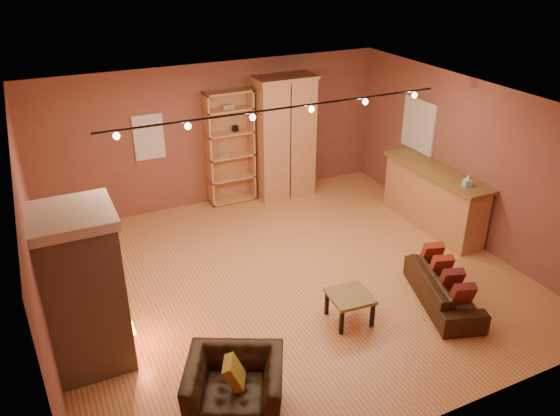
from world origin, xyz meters
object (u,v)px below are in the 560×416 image
armoire (284,137)px  armchair (234,380)px  coffee_table (350,299)px  fireplace (84,290)px  loveseat (445,283)px  bookcase (229,146)px  bar_counter (433,198)px

armoire → armchair: armoire is taller
armchair → coffee_table: size_ratio=2.06×
fireplace → coffee_table: (3.35, -0.72, -0.69)m
fireplace → armoire: 5.63m
loveseat → fireplace: bearing=97.1°
armoire → loveseat: armoire is taller
armoire → loveseat: bearing=-84.4°
armoire → armchair: size_ratio=1.97×
bookcase → loveseat: (1.55, -4.69, -0.82)m
fireplace → loveseat: (4.83, -0.96, -0.72)m
armoire → armchair: bearing=-121.0°
armchair → coffee_table: (2.05, 0.87, -0.10)m
fireplace → bookcase: bookcase is taller
fireplace → bookcase: bearing=48.7°
armoire → coffee_table: bearing=-103.7°
fireplace → bookcase: (3.27, 3.73, 0.10)m
bar_counter → armchair: 5.61m
armoire → coffee_table: (-1.03, -4.26, -0.88)m
armoire → coffee_table: 4.47m
armchair → fireplace: bearing=155.9°
bookcase → coffee_table: 4.52m
armchair → armoire: bearing=85.7°
loveseat → armchair: 3.59m
loveseat → armchair: armchair is taller
fireplace → armchair: (1.30, -1.60, -0.59)m
loveseat → armchair: size_ratio=1.36×
armoire → loveseat: size_ratio=1.45×
bookcase → coffee_table: bookcase is taller
armoire → bar_counter: armoire is taller
armoire → coffee_table: armoire is taller
fireplace → armchair: size_ratio=1.67×
bookcase → armchair: size_ratio=1.81×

